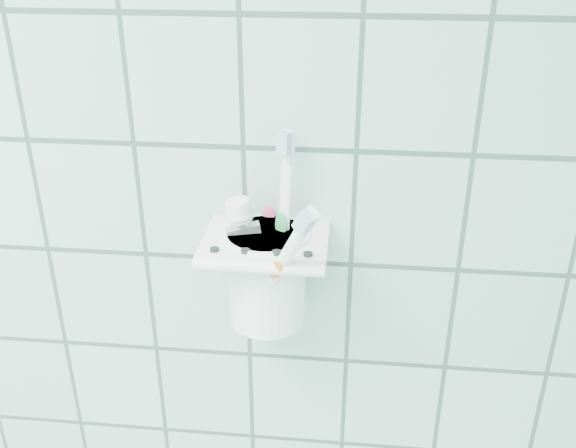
# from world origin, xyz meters

# --- Properties ---
(holder_bracket) EXTENTS (0.14, 0.11, 0.04)m
(holder_bracket) POSITION_xyz_m (0.66, 1.15, 1.30)
(holder_bracket) COLOR white
(holder_bracket) RESTS_ON wall_back
(cup) EXTENTS (0.10, 0.10, 0.11)m
(cup) POSITION_xyz_m (0.66, 1.16, 1.26)
(cup) COLOR white
(cup) RESTS_ON holder_bracket
(toothbrush_pink) EXTENTS (0.03, 0.06, 0.21)m
(toothbrush_pink) POSITION_xyz_m (0.67, 1.17, 1.31)
(toothbrush_pink) COLOR white
(toothbrush_pink) RESTS_ON cup
(toothbrush_blue) EXTENTS (0.02, 0.04, 0.22)m
(toothbrush_blue) POSITION_xyz_m (0.67, 1.16, 1.31)
(toothbrush_blue) COLOR white
(toothbrush_blue) RESTS_ON cup
(toothbrush_orange) EXTENTS (0.08, 0.10, 0.21)m
(toothbrush_orange) POSITION_xyz_m (0.64, 1.15, 1.32)
(toothbrush_orange) COLOR white
(toothbrush_orange) RESTS_ON cup
(toothpaste_tube) EXTENTS (0.05, 0.04, 0.15)m
(toothpaste_tube) POSITION_xyz_m (0.65, 1.16, 1.29)
(toothpaste_tube) COLOR silver
(toothpaste_tube) RESTS_ON cup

